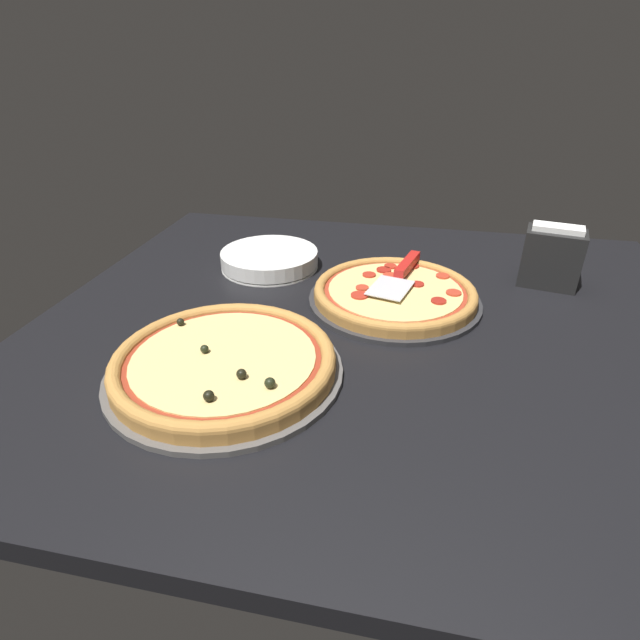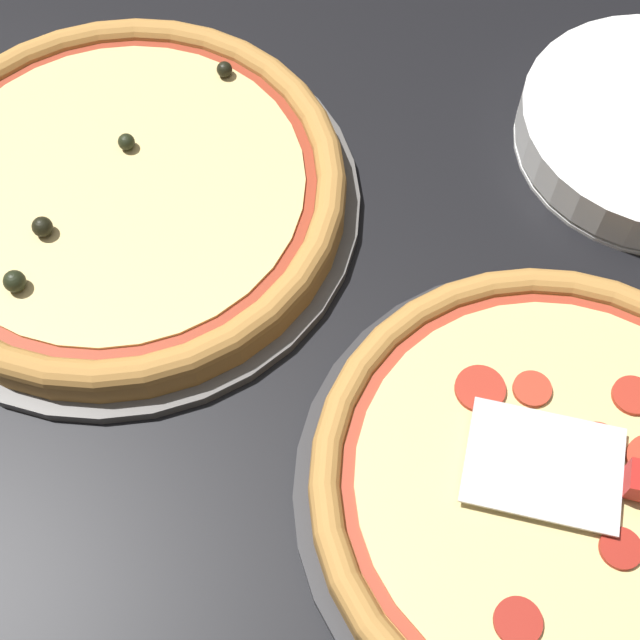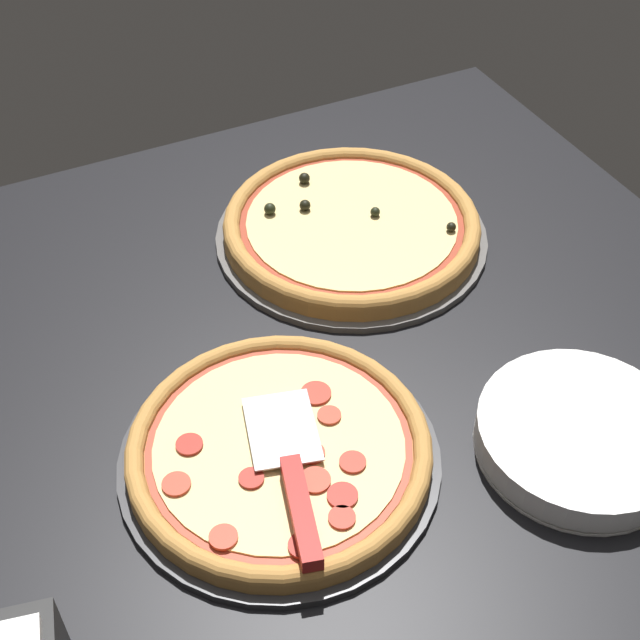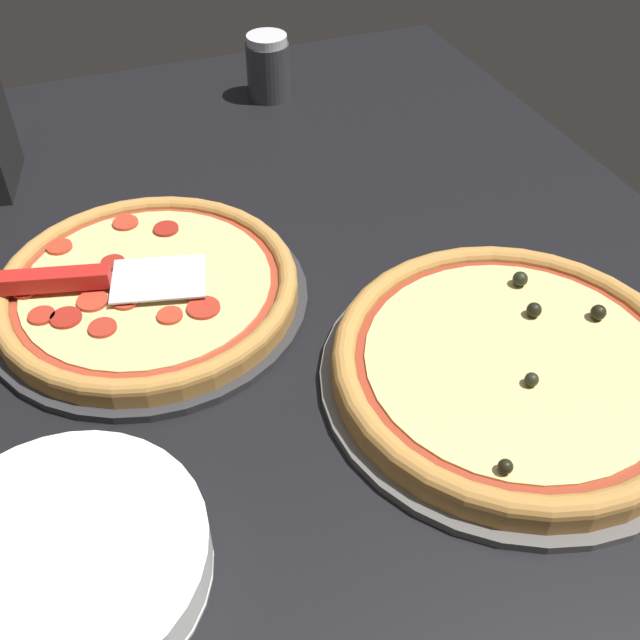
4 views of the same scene
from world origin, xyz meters
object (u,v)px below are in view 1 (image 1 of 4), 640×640
napkin_holder (552,257)px  plate_stack (270,259)px  serving_spatula (403,270)px  pizza_front (395,292)px  pizza_back (224,361)px

napkin_holder → plate_stack: bearing=2.9°
serving_spatula → plate_stack: bearing=-10.3°
serving_spatula → napkin_holder: 33.90cm
pizza_front → plate_stack: size_ratio=1.45×
serving_spatula → napkin_holder: (-32.55, -9.26, 2.10)cm
pizza_back → serving_spatula: (-27.17, -39.76, 1.97)cm
pizza_back → napkin_holder: 77.37cm
plate_stack → serving_spatula: bearing=169.7°
pizza_front → pizza_back: 41.70cm
plate_stack → napkin_holder: bearing=-177.1°
pizza_front → serving_spatula: serving_spatula is taller
plate_stack → napkin_holder: napkin_holder is taller
napkin_holder → pizza_back: bearing=39.4°
pizza_front → serving_spatula: 7.57cm
plate_stack → napkin_holder: size_ratio=1.70×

